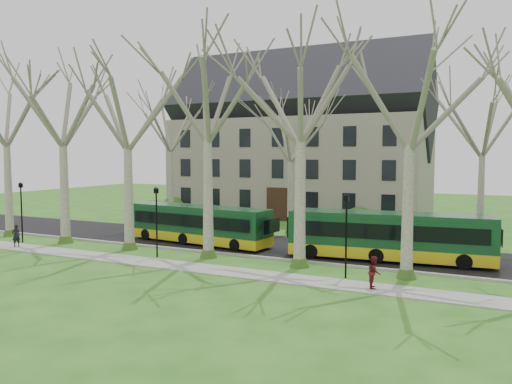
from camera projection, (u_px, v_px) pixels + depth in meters
ground at (251, 263)px, 29.34m from camera, size 120.00×120.00×0.00m
sidewalk at (230, 272)px, 27.10m from camera, size 70.00×2.00×0.06m
road at (286, 247)px, 34.28m from camera, size 80.00×8.00×0.06m
curb at (261, 257)px, 30.69m from camera, size 80.00×0.25×0.14m
building at (300, 138)px, 52.89m from camera, size 26.50×12.20×16.00m
tree_row_verge at (253, 144)px, 29.08m from camera, size 49.00×7.00×14.00m
tree_row_far at (297, 159)px, 39.35m from camera, size 33.00×7.00×12.00m
lamp_row at (243, 222)px, 28.25m from camera, size 36.22×0.22×4.30m
hedges at (273, 216)px, 43.86m from camera, size 30.60×8.60×2.00m
bus_lead at (199, 224)px, 35.49m from camera, size 11.22×3.59×2.76m
bus_follow at (389, 236)px, 29.79m from camera, size 12.01×3.59×2.96m
pedestrian_a at (16, 236)px, 34.24m from camera, size 0.49×0.63×1.53m
pedestrian_b at (374, 272)px, 23.65m from camera, size 0.71×0.84×1.53m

